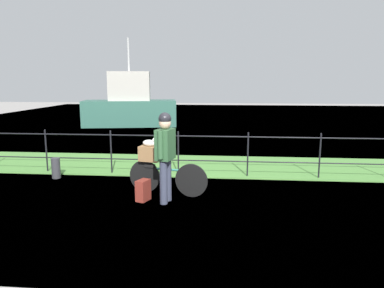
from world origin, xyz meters
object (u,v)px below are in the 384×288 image
(wooden_crate, at_px, (150,154))
(cyclist_person, at_px, (165,150))
(backpack_on_paving, at_px, (143,190))
(mooring_bollard, at_px, (56,168))
(moored_boat_near, at_px, (130,106))
(bicycle_main, at_px, (167,177))
(terrier_dog, at_px, (151,142))

(wooden_crate, height_order, cyclist_person, cyclist_person)
(backpack_on_paving, xyz_separation_m, mooring_bollard, (-2.38, 1.36, 0.04))
(cyclist_person, distance_m, moored_boat_near, 11.73)
(cyclist_person, bearing_deg, wooden_crate, 126.44)
(mooring_bollard, bearing_deg, moored_boat_near, 94.87)
(bicycle_main, relative_size, mooring_bollard, 3.41)
(cyclist_person, distance_m, mooring_bollard, 3.25)
(bicycle_main, distance_m, terrier_dog, 0.76)
(terrier_dog, bearing_deg, wooden_crate, 166.74)
(wooden_crate, distance_m, mooring_bollard, 2.62)
(terrier_dog, distance_m, mooring_bollard, 2.70)
(bicycle_main, relative_size, wooden_crate, 4.09)
(mooring_bollard, bearing_deg, bicycle_main, -18.73)
(wooden_crate, xyz_separation_m, cyclist_person, (0.41, -0.56, 0.20))
(moored_boat_near, bearing_deg, backpack_on_paving, -73.88)
(backpack_on_paving, xyz_separation_m, moored_boat_near, (-3.21, 11.10, 0.78))
(wooden_crate, relative_size, mooring_bollard, 0.83)
(wooden_crate, xyz_separation_m, moored_boat_near, (-3.24, 10.59, 0.17))
(bicycle_main, distance_m, wooden_crate, 0.58)
(cyclist_person, relative_size, mooring_bollard, 3.53)
(bicycle_main, distance_m, moored_boat_near, 11.28)
(wooden_crate, height_order, mooring_bollard, wooden_crate)
(cyclist_person, relative_size, backpack_on_paving, 4.21)
(bicycle_main, xyz_separation_m, backpack_on_paving, (-0.38, -0.43, -0.15))
(bicycle_main, height_order, backpack_on_paving, bicycle_main)
(terrier_dog, xyz_separation_m, mooring_bollard, (-2.43, 0.86, -0.79))
(mooring_bollard, bearing_deg, wooden_crate, -19.51)
(terrier_dog, distance_m, cyclist_person, 0.68)
(mooring_bollard, height_order, moored_boat_near, moored_boat_near)
(cyclist_person, xyz_separation_m, backpack_on_paving, (-0.44, 0.05, -0.80))
(terrier_dog, bearing_deg, mooring_bollard, 160.55)
(wooden_crate, bearing_deg, backpack_on_paving, -93.21)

